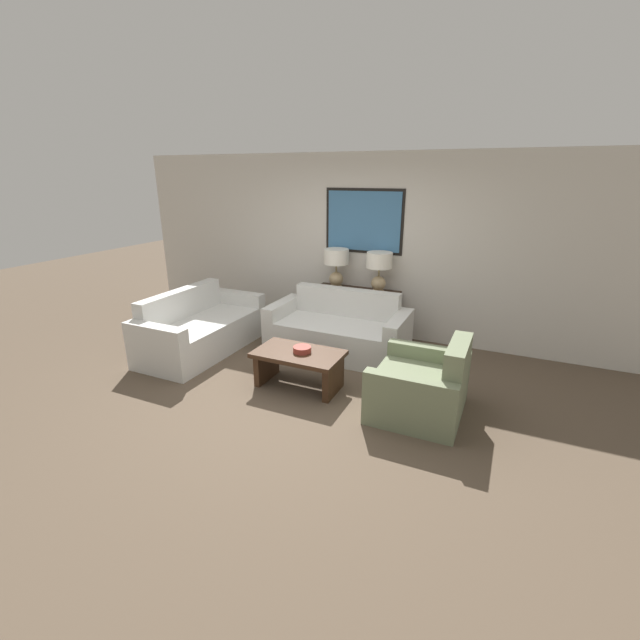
% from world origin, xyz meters
% --- Properties ---
extents(ground_plane, '(20.00, 20.00, 0.00)m').
position_xyz_m(ground_plane, '(0.00, 0.00, 0.00)').
color(ground_plane, brown).
extents(back_wall, '(7.82, 0.12, 2.65)m').
position_xyz_m(back_wall, '(0.00, 2.34, 1.33)').
color(back_wall, beige).
rests_on(back_wall, ground_plane).
extents(console_table, '(1.26, 0.40, 0.73)m').
position_xyz_m(console_table, '(0.00, 2.06, 0.36)').
color(console_table, '#332319').
rests_on(console_table, ground_plane).
extents(table_lamp_left, '(0.36, 0.36, 0.58)m').
position_xyz_m(table_lamp_left, '(-0.33, 2.06, 1.11)').
color(table_lamp_left, tan).
rests_on(table_lamp_left, console_table).
extents(table_lamp_right, '(0.36, 0.36, 0.58)m').
position_xyz_m(table_lamp_right, '(0.33, 2.06, 1.11)').
color(table_lamp_right, tan).
rests_on(table_lamp_right, console_table).
extents(couch_by_back_wall, '(1.87, 0.88, 0.83)m').
position_xyz_m(couch_by_back_wall, '(0.00, 1.38, 0.29)').
color(couch_by_back_wall, silver).
rests_on(couch_by_back_wall, ground_plane).
extents(couch_by_side, '(0.88, 1.87, 0.83)m').
position_xyz_m(couch_by_side, '(-1.77, 0.65, 0.29)').
color(couch_by_side, silver).
rests_on(couch_by_side, ground_plane).
extents(coffee_table, '(1.00, 0.58, 0.43)m').
position_xyz_m(coffee_table, '(-0.02, 0.24, 0.31)').
color(coffee_table, '#3D2616').
rests_on(coffee_table, ground_plane).
extents(decorative_bowl, '(0.21, 0.21, 0.07)m').
position_xyz_m(decorative_bowl, '(0.02, 0.25, 0.47)').
color(decorative_bowl, '#93382D').
rests_on(decorative_bowl, coffee_table).
extents(armchair_near_back_wall, '(0.89, 0.98, 0.82)m').
position_xyz_m(armchair_near_back_wall, '(1.39, 0.27, 0.28)').
color(armchair_near_back_wall, '#707A5B').
rests_on(armchair_near_back_wall, ground_plane).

